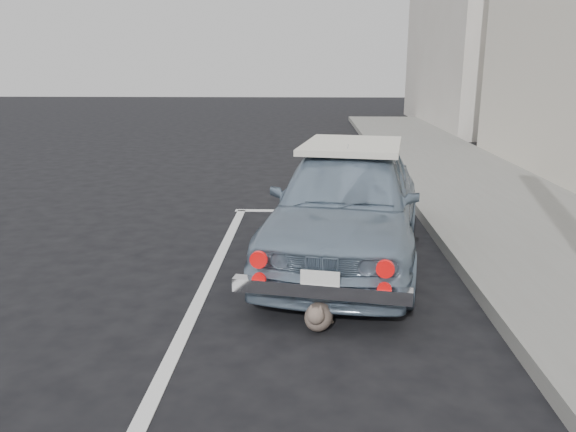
# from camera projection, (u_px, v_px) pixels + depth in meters

# --- Properties ---
(building_far) EXTENTS (3.50, 10.00, 8.00)m
(building_far) POSITION_uv_depth(u_px,v_px,m) (479.00, 16.00, 20.58)
(building_far) COLOR beige
(building_far) RESTS_ON ground
(pline_front) EXTENTS (3.00, 0.12, 0.01)m
(pline_front) POSITION_uv_depth(u_px,v_px,m) (330.00, 211.00, 8.80)
(pline_front) COLOR silver
(pline_front) RESTS_ON ground
(pline_side) EXTENTS (0.12, 7.00, 0.01)m
(pline_side) POSITION_uv_depth(u_px,v_px,m) (199.00, 299.00, 5.48)
(pline_side) COLOR silver
(pline_side) RESTS_ON ground
(retro_coupe) EXTENTS (2.27, 4.22, 1.36)m
(retro_coupe) POSITION_uv_depth(u_px,v_px,m) (347.00, 202.00, 6.50)
(retro_coupe) COLOR gray
(retro_coupe) RESTS_ON ground
(cat) EXTENTS (0.31, 0.54, 0.30)m
(cat) POSITION_uv_depth(u_px,v_px,m) (318.00, 315.00, 4.83)
(cat) COLOR #635A4C
(cat) RESTS_ON ground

